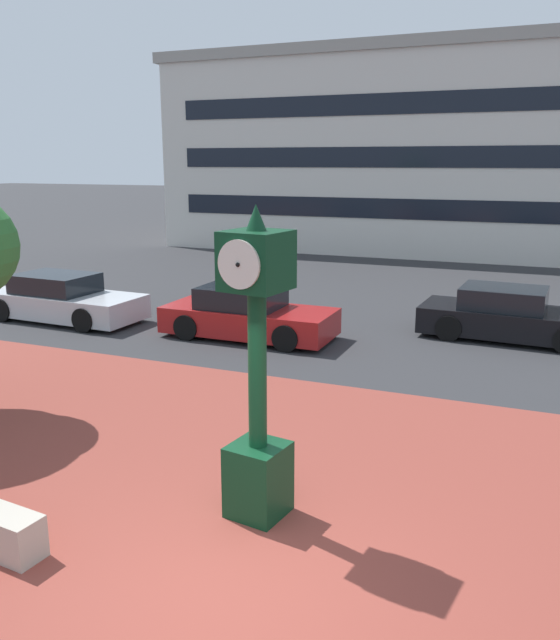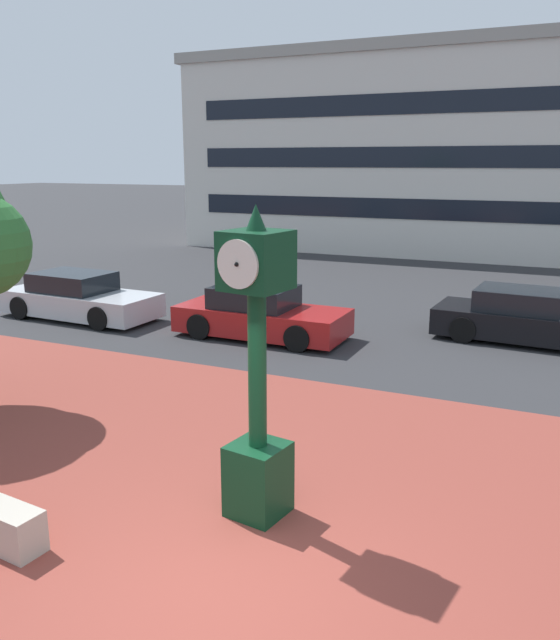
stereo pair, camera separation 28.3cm
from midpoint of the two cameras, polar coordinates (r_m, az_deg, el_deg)
The scene contains 7 objects.
ground_plane at distance 7.30m, azimuth -5.56°, elevation -22.35°, with size 200.00×200.00×0.00m, color #2D2D30.
plaza_brick_paving at distance 8.20m, azimuth -1.41°, elevation -17.78°, with size 44.00×10.43×0.01m, color brown.
street_clock at distance 7.77m, azimuth -3.04°, elevation -5.23°, with size 0.77×0.81×3.83m.
car_street_mid at distance 19.05m, azimuth -19.00°, elevation 1.70°, with size 4.64×2.00×1.28m.
car_street_far at distance 16.99m, azimuth 18.98°, elevation 0.32°, with size 4.42×2.07×1.28m.
car_street_distant at distance 16.23m, azimuth -3.39°, elevation 0.44°, with size 4.27×1.86×1.28m.
civic_building at distance 35.87m, azimuth 15.86°, elevation 13.93°, with size 28.81×13.48×9.46m.
Camera 1 is at (2.70, -5.24, 4.29)m, focal length 36.52 mm.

